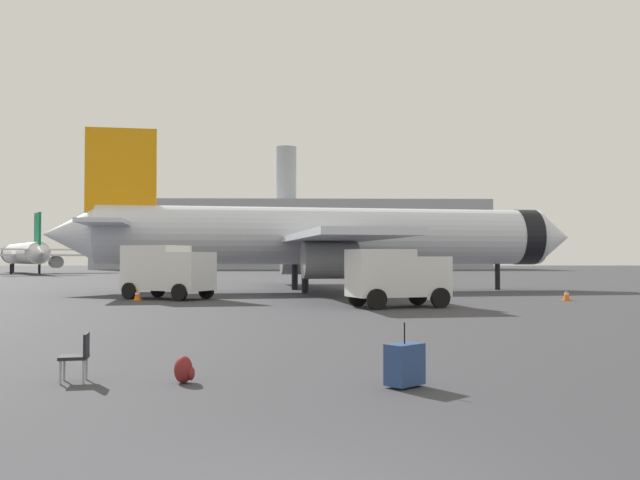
% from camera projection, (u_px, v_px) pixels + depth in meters
% --- Properties ---
extents(airplane_at_gate, '(35.72, 32.36, 10.50)m').
position_uv_depth(airplane_at_gate, '(326.00, 237.00, 44.92)').
color(airplane_at_gate, silver).
rests_on(airplane_at_gate, ground).
extents(airplane_taxiing, '(23.38, 25.26, 8.24)m').
position_uv_depth(airplane_taxiing, '(24.00, 254.00, 97.26)').
color(airplane_taxiing, white).
rests_on(airplane_taxiing, ground).
extents(service_truck, '(5.27, 4.23, 2.90)m').
position_uv_depth(service_truck, '(167.00, 269.00, 36.18)').
color(service_truck, white).
rests_on(service_truck, ground).
extents(cargo_van, '(4.81, 3.47, 2.60)m').
position_uv_depth(cargo_van, '(397.00, 275.00, 30.07)').
color(cargo_van, white).
rests_on(cargo_van, ground).
extents(safety_cone_near, '(0.44, 0.44, 0.61)m').
position_uv_depth(safety_cone_near, '(566.00, 295.00, 34.92)').
color(safety_cone_near, '#F2590C').
rests_on(safety_cone_near, ground).
extents(safety_cone_mid, '(0.44, 0.44, 0.63)m').
position_uv_depth(safety_cone_mid, '(137.00, 295.00, 34.82)').
color(safety_cone_mid, '#F2590C').
rests_on(safety_cone_mid, ground).
extents(safety_cone_far, '(0.44, 0.44, 0.79)m').
position_uv_depth(safety_cone_far, '(295.00, 284.00, 47.65)').
color(safety_cone_far, '#F2590C').
rests_on(safety_cone_far, ground).
extents(safety_cone_outer, '(0.44, 0.44, 0.81)m').
position_uv_depth(safety_cone_outer, '(376.00, 282.00, 50.32)').
color(safety_cone_outer, '#F2590C').
rests_on(safety_cone_outer, ground).
extents(rolling_suitcase, '(0.74, 0.72, 1.10)m').
position_uv_depth(rolling_suitcase, '(405.00, 364.00, 11.44)').
color(rolling_suitcase, navy).
rests_on(rolling_suitcase, ground).
extents(traveller_backpack, '(0.36, 0.40, 0.48)m').
position_uv_depth(traveller_backpack, '(184.00, 370.00, 11.81)').
color(traveller_backpack, maroon).
rests_on(traveller_backpack, ground).
extents(gate_chair, '(0.56, 0.56, 0.86)m').
position_uv_depth(gate_chair, '(78.00, 354.00, 11.93)').
color(gate_chair, black).
rests_on(gate_chair, ground).
extents(terminal_building, '(79.10, 23.03, 25.90)m').
position_uv_depth(terminal_building, '(293.00, 235.00, 142.33)').
color(terminal_building, '#9EA3AD').
rests_on(terminal_building, ground).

